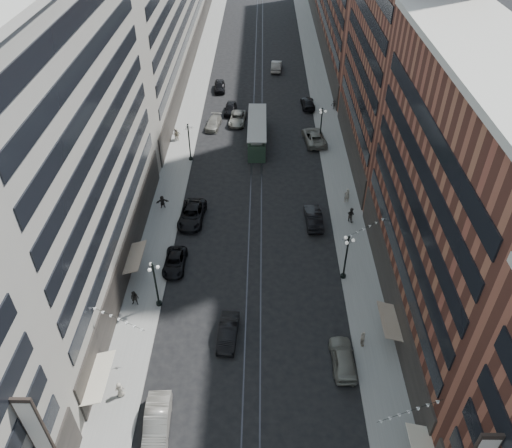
{
  "coord_description": "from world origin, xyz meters",
  "views": [
    {
      "loc": [
        0.65,
        -4.93,
        36.64
      ],
      "look_at": [
        0.16,
        34.6,
        5.0
      ],
      "focal_mm": 35.0,
      "sensor_mm": 36.0,
      "label": 1
    }
  ],
  "objects_px": {
    "lamppost_sw_far": "(156,283)",
    "car_9": "(220,86)",
    "car_1": "(157,423)",
    "car_2": "(175,262)",
    "pedestrian_2": "(135,298)",
    "pedestrian_8": "(347,195)",
    "lamppost_se_mid": "(321,124)",
    "pedestrian_9": "(334,105)",
    "streetcar": "(257,133)",
    "pedestrian_7": "(351,215)",
    "lamppost_se_far": "(346,256)",
    "car_extra_0": "(238,119)",
    "lamppost_sw_mid": "(189,141)",
    "car_11": "(314,137)",
    "car_7": "(192,214)",
    "pedestrian_5": "(162,202)",
    "car_8": "(213,123)",
    "pedestrian_extra_0": "(175,134)",
    "car_10": "(313,218)",
    "car_4": "(343,358)",
    "car_13": "(230,108)",
    "pedestrian_1": "(120,390)",
    "pedestrian_6": "(177,135)",
    "pedestrian_4": "(363,339)",
    "car_14": "(276,66)",
    "car_5": "(228,333)",
    "car_12": "(308,103)"
  },
  "relations": [
    {
      "from": "pedestrian_5",
      "to": "pedestrian_9",
      "type": "bearing_deg",
      "value": 32.71
    },
    {
      "from": "car_4",
      "to": "car_extra_0",
      "type": "relative_size",
      "value": 0.93
    },
    {
      "from": "pedestrian_1",
      "to": "car_1",
      "type": "bearing_deg",
      "value": 129.41
    },
    {
      "from": "car_1",
      "to": "pedestrian_2",
      "type": "distance_m",
      "value": 13.38
    },
    {
      "from": "streetcar",
      "to": "pedestrian_8",
      "type": "distance_m",
      "value": 18.79
    },
    {
      "from": "lamppost_sw_mid",
      "to": "car_11",
      "type": "bearing_deg",
      "value": 17.05
    },
    {
      "from": "streetcar",
      "to": "pedestrian_extra_0",
      "type": "relative_size",
      "value": 7.03
    },
    {
      "from": "car_12",
      "to": "pedestrian_5",
      "type": "xyz_separation_m",
      "value": [
        -19.6,
        -28.26,
        0.24
      ]
    },
    {
      "from": "car_4",
      "to": "car_13",
      "type": "xyz_separation_m",
      "value": [
        -12.26,
        48.46,
        -0.07
      ]
    },
    {
      "from": "lamppost_sw_mid",
      "to": "lamppost_se_mid",
      "type": "relative_size",
      "value": 1.0
    },
    {
      "from": "lamppost_se_far",
      "to": "lamppost_sw_mid",
      "type": "bearing_deg",
      "value": 128.66
    },
    {
      "from": "car_2",
      "to": "pedestrian_2",
      "type": "height_order",
      "value": "pedestrian_2"
    },
    {
      "from": "pedestrian_extra_0",
      "to": "streetcar",
      "type": "bearing_deg",
      "value": 147.29
    },
    {
      "from": "car_1",
      "to": "car_10",
      "type": "bearing_deg",
      "value": 58.36
    },
    {
      "from": "car_7",
      "to": "pedestrian_5",
      "type": "height_order",
      "value": "pedestrian_5"
    },
    {
      "from": "lamppost_sw_far",
      "to": "car_9",
      "type": "xyz_separation_m",
      "value": [
        2.4,
        50.63,
        -2.3
      ]
    },
    {
      "from": "car_4",
      "to": "car_5",
      "type": "distance_m",
      "value": 10.43
    },
    {
      "from": "car_8",
      "to": "car_12",
      "type": "bearing_deg",
      "value": 33.26
    },
    {
      "from": "car_2",
      "to": "car_5",
      "type": "relative_size",
      "value": 1.03
    },
    {
      "from": "car_2",
      "to": "car_8",
      "type": "xyz_separation_m",
      "value": [
        1.6,
        31.4,
        0.03
      ]
    },
    {
      "from": "car_1",
      "to": "car_10",
      "type": "relative_size",
      "value": 1.03
    },
    {
      "from": "pedestrian_1",
      "to": "pedestrian_4",
      "type": "bearing_deg",
      "value": -177.31
    },
    {
      "from": "car_1",
      "to": "pedestrian_extra_0",
      "type": "height_order",
      "value": "pedestrian_extra_0"
    },
    {
      "from": "pedestrian_7",
      "to": "lamppost_se_far",
      "type": "bearing_deg",
      "value": 120.69
    },
    {
      "from": "car_7",
      "to": "car_10",
      "type": "xyz_separation_m",
      "value": [
        14.27,
        -0.44,
        0.01
      ]
    },
    {
      "from": "car_8",
      "to": "pedestrian_5",
      "type": "xyz_separation_m",
      "value": [
        -4.52,
        -21.08,
        0.28
      ]
    },
    {
      "from": "car_10",
      "to": "lamppost_sw_mid",
      "type": "bearing_deg",
      "value": -43.73
    },
    {
      "from": "pedestrian_6",
      "to": "pedestrian_9",
      "type": "height_order",
      "value": "pedestrian_6"
    },
    {
      "from": "car_4",
      "to": "pedestrian_8",
      "type": "height_order",
      "value": "pedestrian_8"
    },
    {
      "from": "car_1",
      "to": "car_8",
      "type": "relative_size",
      "value": 1.09
    },
    {
      "from": "pedestrian_1",
      "to": "pedestrian_2",
      "type": "bearing_deg",
      "value": -97.33
    },
    {
      "from": "lamppost_sw_far",
      "to": "pedestrian_4",
      "type": "relative_size",
      "value": 3.24
    },
    {
      "from": "lamppost_se_mid",
      "to": "car_7",
      "type": "xyz_separation_m",
      "value": [
        -16.67,
        -18.49,
        -2.26
      ]
    },
    {
      "from": "car_1",
      "to": "car_2",
      "type": "distance_m",
      "value": 18.24
    },
    {
      "from": "lamppost_sw_far",
      "to": "lamppost_se_far",
      "type": "height_order",
      "value": "same"
    },
    {
      "from": "car_2",
      "to": "car_13",
      "type": "distance_m",
      "value": 36.61
    },
    {
      "from": "car_extra_0",
      "to": "car_9",
      "type": "bearing_deg",
      "value": 111.16
    },
    {
      "from": "car_5",
      "to": "pedestrian_5",
      "type": "distance_m",
      "value": 21.68
    },
    {
      "from": "lamppost_se_far",
      "to": "pedestrian_8",
      "type": "bearing_deg",
      "value": 81.36
    },
    {
      "from": "lamppost_sw_mid",
      "to": "pedestrian_7",
      "type": "distance_m",
      "value": 24.58
    },
    {
      "from": "pedestrian_2",
      "to": "pedestrian_8",
      "type": "xyz_separation_m",
      "value": [
        22.67,
        17.25,
        0.11
      ]
    },
    {
      "from": "streetcar",
      "to": "pedestrian_9",
      "type": "xyz_separation_m",
      "value": [
        12.5,
        10.87,
        -0.61
      ]
    },
    {
      "from": "car_11",
      "to": "car_14",
      "type": "distance_m",
      "value": 28.08
    },
    {
      "from": "lamppost_sw_far",
      "to": "car_8",
      "type": "xyz_separation_m",
      "value": [
        2.4,
        36.88,
        -2.4
      ]
    },
    {
      "from": "car_2",
      "to": "pedestrian_1",
      "type": "xyz_separation_m",
      "value": [
        -2.28,
        -15.42,
        0.26
      ]
    },
    {
      "from": "lamppost_se_mid",
      "to": "pedestrian_9",
      "type": "height_order",
      "value": "lamppost_se_mid"
    },
    {
      "from": "lamppost_sw_far",
      "to": "car_1",
      "type": "xyz_separation_m",
      "value": [
        1.99,
        -12.73,
        -2.23
      ]
    },
    {
      "from": "pedestrian_8",
      "to": "pedestrian_1",
      "type": "bearing_deg",
      "value": 35.18
    },
    {
      "from": "lamppost_se_mid",
      "to": "car_8",
      "type": "height_order",
      "value": "lamppost_se_mid"
    },
    {
      "from": "lamppost_sw_far",
      "to": "car_12",
      "type": "relative_size",
      "value": 1.08
    }
  ]
}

